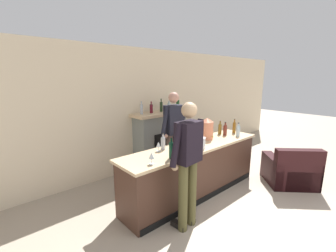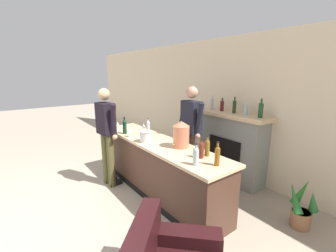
{
  "view_description": "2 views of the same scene",
  "coord_description": "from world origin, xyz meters",
  "px_view_note": "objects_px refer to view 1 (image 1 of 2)",
  "views": [
    {
      "loc": [
        -2.72,
        -0.47,
        2.12
      ],
      "look_at": [
        -0.03,
        2.58,
        1.23
      ],
      "focal_mm": 24.0,
      "sensor_mm": 36.0,
      "label": 1
    },
    {
      "loc": [
        3.16,
        0.06,
        2.07
      ],
      "look_at": [
        0.26,
        2.23,
        1.2
      ],
      "focal_mm": 24.0,
      "sensor_mm": 36.0,
      "label": 2
    }
  ],
  "objects_px": {
    "person_bartender": "(174,133)",
    "wine_bottle_burgundy_dark": "(234,127)",
    "wine_bottle_riesling_slim": "(163,142)",
    "wine_glass_near_bucket": "(158,145)",
    "armchair_black": "(291,172)",
    "ice_bucket_steel": "(199,143)",
    "wine_bottle_merlot_tall": "(220,128)",
    "wine_glass_front_left": "(152,156)",
    "wine_bottle_chardonnay_pale": "(225,129)",
    "person_customer": "(188,161)",
    "fireplace_stone": "(161,139)",
    "wine_glass_mid_counter": "(184,147)",
    "copper_dispenser": "(207,128)",
    "potted_plant_corner": "(213,146)",
    "wine_bottle_rose_blush": "(171,149)",
    "wine_bottle_port_short": "(238,130)"
  },
  "relations": [
    {
      "from": "person_bartender",
      "to": "wine_glass_mid_counter",
      "type": "relative_size",
      "value": 10.45
    },
    {
      "from": "potted_plant_corner",
      "to": "person_customer",
      "type": "relative_size",
      "value": 0.36
    },
    {
      "from": "wine_glass_front_left",
      "to": "armchair_black",
      "type": "bearing_deg",
      "value": -16.26
    },
    {
      "from": "wine_bottle_rose_blush",
      "to": "wine_bottle_chardonnay_pale",
      "type": "distance_m",
      "value": 1.77
    },
    {
      "from": "wine_bottle_riesling_slim",
      "to": "wine_glass_near_bucket",
      "type": "xyz_separation_m",
      "value": [
        -0.12,
        -0.03,
        -0.01
      ]
    },
    {
      "from": "person_bartender",
      "to": "copper_dispenser",
      "type": "height_order",
      "value": "person_bartender"
    },
    {
      "from": "armchair_black",
      "to": "wine_glass_front_left",
      "type": "relative_size",
      "value": 6.95
    },
    {
      "from": "potted_plant_corner",
      "to": "copper_dispenser",
      "type": "bearing_deg",
      "value": -147.58
    },
    {
      "from": "copper_dispenser",
      "to": "wine_bottle_rose_blush",
      "type": "xyz_separation_m",
      "value": [
        -1.24,
        -0.34,
        -0.06
      ]
    },
    {
      "from": "person_customer",
      "to": "wine_glass_front_left",
      "type": "bearing_deg",
      "value": 133.22
    },
    {
      "from": "copper_dispenser",
      "to": "ice_bucket_steel",
      "type": "bearing_deg",
      "value": -151.97
    },
    {
      "from": "person_bartender",
      "to": "wine_glass_mid_counter",
      "type": "bearing_deg",
      "value": -124.23
    },
    {
      "from": "fireplace_stone",
      "to": "person_customer",
      "type": "xyz_separation_m",
      "value": [
        -1.2,
        -2.03,
        0.33
      ]
    },
    {
      "from": "person_bartender",
      "to": "copper_dispenser",
      "type": "xyz_separation_m",
      "value": [
        0.37,
        -0.54,
        0.12
      ]
    },
    {
      "from": "person_customer",
      "to": "person_bartender",
      "type": "xyz_separation_m",
      "value": [
        0.88,
        1.24,
        0.02
      ]
    },
    {
      "from": "wine_bottle_riesling_slim",
      "to": "wine_bottle_chardonnay_pale",
      "type": "xyz_separation_m",
      "value": [
        1.57,
        -0.13,
        0.0
      ]
    },
    {
      "from": "wine_bottle_merlot_tall",
      "to": "wine_glass_front_left",
      "type": "relative_size",
      "value": 1.69
    },
    {
      "from": "wine_bottle_chardonnay_pale",
      "to": "wine_bottle_burgundy_dark",
      "type": "bearing_deg",
      "value": -4.05
    },
    {
      "from": "wine_bottle_chardonnay_pale",
      "to": "wine_glass_front_left",
      "type": "bearing_deg",
      "value": -173.06
    },
    {
      "from": "wine_glass_near_bucket",
      "to": "wine_glass_mid_counter",
      "type": "bearing_deg",
      "value": -64.46
    },
    {
      "from": "armchair_black",
      "to": "ice_bucket_steel",
      "type": "xyz_separation_m",
      "value": [
        -1.8,
        0.86,
        0.77
      ]
    },
    {
      "from": "wine_bottle_merlot_tall",
      "to": "wine_bottle_riesling_slim",
      "type": "distance_m",
      "value": 1.56
    },
    {
      "from": "copper_dispenser",
      "to": "wine_bottle_burgundy_dark",
      "type": "bearing_deg",
      "value": -6.73
    },
    {
      "from": "armchair_black",
      "to": "wine_bottle_merlot_tall",
      "type": "height_order",
      "value": "wine_bottle_merlot_tall"
    },
    {
      "from": "fireplace_stone",
      "to": "person_customer",
      "type": "distance_m",
      "value": 2.38
    },
    {
      "from": "potted_plant_corner",
      "to": "wine_glass_near_bucket",
      "type": "height_order",
      "value": "wine_glass_near_bucket"
    },
    {
      "from": "copper_dispenser",
      "to": "wine_bottle_chardonnay_pale",
      "type": "bearing_deg",
      "value": -8.31
    },
    {
      "from": "wine_bottle_merlot_tall",
      "to": "wine_glass_mid_counter",
      "type": "xyz_separation_m",
      "value": [
        -1.49,
        -0.42,
        0.0
      ]
    },
    {
      "from": "wine_bottle_riesling_slim",
      "to": "wine_bottle_burgundy_dark",
      "type": "relative_size",
      "value": 0.89
    },
    {
      "from": "fireplace_stone",
      "to": "wine_glass_mid_counter",
      "type": "bearing_deg",
      "value": -118.74
    },
    {
      "from": "potted_plant_corner",
      "to": "wine_bottle_port_short",
      "type": "xyz_separation_m",
      "value": [
        -0.82,
        -1.22,
        0.78
      ]
    },
    {
      "from": "armchair_black",
      "to": "wine_bottle_chardonnay_pale",
      "type": "height_order",
      "value": "wine_bottle_chardonnay_pale"
    },
    {
      "from": "potted_plant_corner",
      "to": "wine_bottle_chardonnay_pale",
      "type": "xyz_separation_m",
      "value": [
        -0.95,
        -1.0,
        0.78
      ]
    },
    {
      "from": "wine_bottle_burgundy_dark",
      "to": "wine_bottle_rose_blush",
      "type": "bearing_deg",
      "value": -173.09
    },
    {
      "from": "potted_plant_corner",
      "to": "wine_bottle_burgundy_dark",
      "type": "xyz_separation_m",
      "value": [
        -0.65,
        -1.02,
        0.79
      ]
    },
    {
      "from": "wine_bottle_burgundy_dark",
      "to": "wine_bottle_chardonnay_pale",
      "type": "bearing_deg",
      "value": 175.95
    },
    {
      "from": "wine_bottle_rose_blush",
      "to": "wine_glass_front_left",
      "type": "height_order",
      "value": "wine_bottle_rose_blush"
    },
    {
      "from": "wine_bottle_port_short",
      "to": "wine_bottle_merlot_tall",
      "type": "bearing_deg",
      "value": 111.6
    },
    {
      "from": "copper_dispenser",
      "to": "armchair_black",
      "type": "bearing_deg",
      "value": -42.88
    },
    {
      "from": "wine_bottle_burgundy_dark",
      "to": "wine_bottle_port_short",
      "type": "xyz_separation_m",
      "value": [
        -0.17,
        -0.2,
        -0.01
      ]
    },
    {
      "from": "fireplace_stone",
      "to": "armchair_black",
      "type": "relative_size",
      "value": 1.4
    },
    {
      "from": "wine_bottle_riesling_slim",
      "to": "potted_plant_corner",
      "type": "bearing_deg",
      "value": 18.98
    },
    {
      "from": "wine_glass_near_bucket",
      "to": "person_customer",
      "type": "bearing_deg",
      "value": -95.68
    },
    {
      "from": "person_bartender",
      "to": "wine_bottle_burgundy_dark",
      "type": "bearing_deg",
      "value": -28.42
    },
    {
      "from": "person_customer",
      "to": "wine_glass_mid_counter",
      "type": "height_order",
      "value": "person_customer"
    },
    {
      "from": "wine_bottle_riesling_slim",
      "to": "wine_glass_mid_counter",
      "type": "xyz_separation_m",
      "value": [
        0.07,
        -0.43,
        0.0
      ]
    },
    {
      "from": "person_bartender",
      "to": "armchair_black",
      "type": "bearing_deg",
      "value": -46.41
    },
    {
      "from": "armchair_black",
      "to": "person_bartender",
      "type": "bearing_deg",
      "value": 133.59
    },
    {
      "from": "wine_glass_front_left",
      "to": "potted_plant_corner",
      "type": "bearing_deg",
      "value": 22.34
    },
    {
      "from": "copper_dispenser",
      "to": "fireplace_stone",
      "type": "bearing_deg",
      "value": 92.41
    }
  ]
}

